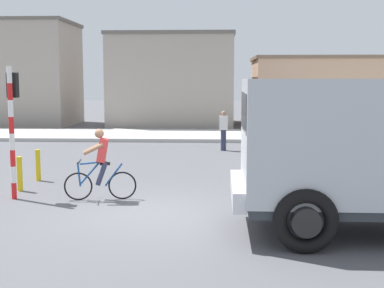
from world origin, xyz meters
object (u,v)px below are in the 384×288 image
car_red_near (372,138)px  pedestrian_near_kerb (223,130)px  bollard_near (20,174)px  traffic_light_pole (12,114)px  cyclist (100,164)px  bollard_far (38,165)px  truck_foreground (382,146)px

car_red_near → pedestrian_near_kerb: (-5.20, 2.58, 0.03)m
car_red_near → pedestrian_near_kerb: pedestrian_near_kerb is taller
car_red_near → bollard_near: car_red_near is taller
pedestrian_near_kerb → bollard_near: bearing=-123.5°
traffic_light_pole → pedestrian_near_kerb: (5.16, 8.91, -1.22)m
cyclist → bollard_near: cyclist is taller
cyclist → bollard_far: size_ratio=1.91×
bollard_far → car_red_near: bearing=21.2°
traffic_light_pole → car_red_near: traffic_light_pole is taller
cyclist → bollard_far: 3.30m
car_red_near → bollard_near: (-10.56, -5.50, -0.37)m
traffic_light_pole → car_red_near: (10.36, 6.33, -1.25)m
truck_foreground → pedestrian_near_kerb: (-2.83, 11.44, -0.82)m
bollard_near → traffic_light_pole: bearing=-76.6°
traffic_light_pole → bollard_near: 1.83m
truck_foreground → bollard_far: bearing=149.8°
car_red_near → bollard_far: size_ratio=4.45×
car_red_near → truck_foreground: bearing=-105.0°
pedestrian_near_kerb → bollard_near: (-5.36, -8.08, -0.40)m
cyclist → car_red_near: size_ratio=0.43×
cyclist → traffic_light_pole: traffic_light_pole is taller
traffic_light_pole → bollard_near: traffic_light_pole is taller
bollard_far → bollard_near: bearing=-90.0°
bollard_near → pedestrian_near_kerb: bearing=56.5°
cyclist → traffic_light_pole: 2.45m
pedestrian_near_kerb → bollard_far: pedestrian_near_kerb is taller
truck_foreground → bollard_far: (-8.19, 4.76, -1.22)m
bollard_near → car_red_near: bearing=27.5°
bollard_near → bollard_far: same height
truck_foreground → pedestrian_near_kerb: bearing=103.9°
truck_foreground → bollard_near: (-8.19, 3.36, -1.22)m
cyclist → bollard_far: cyclist is taller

